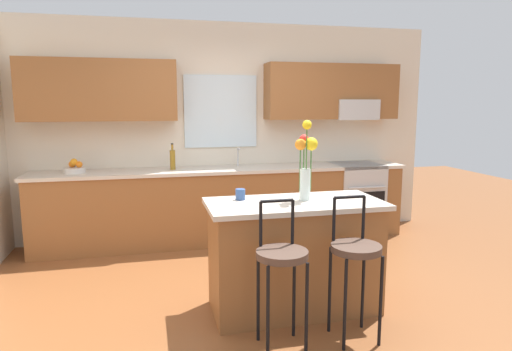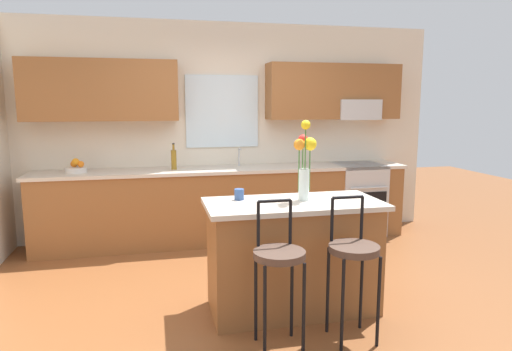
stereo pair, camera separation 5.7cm
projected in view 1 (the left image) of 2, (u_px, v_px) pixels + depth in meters
ground_plane at (258, 295)px, 4.06m from camera, size 14.00×14.00×0.00m
back_wall_assembly at (223, 119)px, 5.73m from camera, size 5.60×0.50×2.70m
counter_run at (226, 204)px, 5.62m from camera, size 4.56×0.64×0.92m
sink_faucet at (238, 155)px, 5.70m from camera, size 0.02×0.13×0.23m
oven_range at (355, 198)px, 5.99m from camera, size 0.60×0.64×0.92m
kitchen_island at (294, 256)px, 3.72m from camera, size 1.42×0.68×0.92m
bar_stool_near at (282, 261)px, 3.10m from camera, size 0.36×0.36×1.04m
bar_stool_middle at (355, 255)px, 3.23m from camera, size 0.36×0.36×1.04m
flower_vase at (306, 160)px, 3.65m from camera, size 0.19×0.15×0.65m
mug_ceramic at (240, 194)px, 3.71m from camera, size 0.08×0.08×0.09m
fruit_bowl_oranges at (75, 168)px, 5.14m from camera, size 0.24×0.24×0.16m
bottle_olive_oil at (173, 159)px, 5.38m from camera, size 0.06×0.06×0.32m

